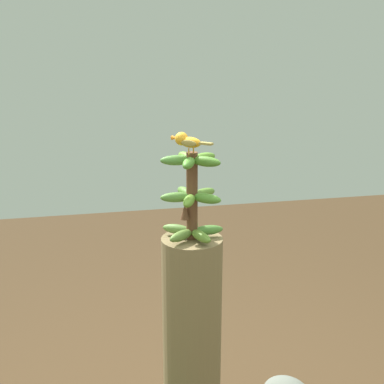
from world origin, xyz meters
TOP-DOWN VIEW (x-y plane):
  - banana_tree at (0.00, 0.00)m, footprint 0.24×0.24m
  - banana_bunch at (0.00, -0.00)m, footprint 0.25×0.25m
  - perched_bird at (0.02, -0.02)m, footprint 0.14×0.13m

SIDE VIEW (x-z plane):
  - banana_tree at x=0.00m, z-range 0.00..1.15m
  - banana_bunch at x=0.00m, z-range 1.15..1.49m
  - perched_bird at x=0.02m, z-range 1.50..1.58m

